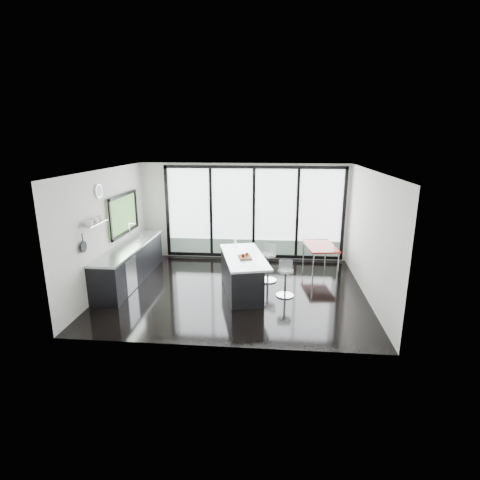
# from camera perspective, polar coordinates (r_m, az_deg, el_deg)

# --- Properties ---
(floor) EXTENTS (6.00, 5.00, 0.00)m
(floor) POSITION_cam_1_polar(r_m,az_deg,el_deg) (8.93, -0.82, -7.63)
(floor) COLOR black
(floor) RESTS_ON ground
(ceiling) EXTENTS (6.00, 5.00, 0.00)m
(ceiling) POSITION_cam_1_polar(r_m,az_deg,el_deg) (8.26, -0.90, 10.58)
(ceiling) COLOR white
(ceiling) RESTS_ON wall_back
(wall_back) EXTENTS (6.00, 0.09, 2.80)m
(wall_back) POSITION_cam_1_polar(r_m,az_deg,el_deg) (10.89, 1.96, 3.57)
(wall_back) COLOR silver
(wall_back) RESTS_ON ground
(wall_front) EXTENTS (6.00, 0.00, 2.80)m
(wall_front) POSITION_cam_1_polar(r_m,az_deg,el_deg) (6.11, -3.38, -4.57)
(wall_front) COLOR silver
(wall_front) RESTS_ON ground
(wall_left) EXTENTS (0.26, 5.00, 2.80)m
(wall_left) POSITION_cam_1_polar(r_m,az_deg,el_deg) (9.49, -18.86, 2.81)
(wall_left) COLOR silver
(wall_left) RESTS_ON ground
(wall_right) EXTENTS (0.00, 5.00, 2.80)m
(wall_right) POSITION_cam_1_polar(r_m,az_deg,el_deg) (8.70, 19.19, 0.61)
(wall_right) COLOR silver
(wall_right) RESTS_ON ground
(counter_cabinets) EXTENTS (0.69, 3.24, 1.36)m
(counter_cabinets) POSITION_cam_1_polar(r_m,az_deg,el_deg) (9.76, -16.40, -3.34)
(counter_cabinets) COLOR black
(counter_cabinets) RESTS_ON floor
(island) EXTENTS (1.37, 2.25, 1.12)m
(island) POSITION_cam_1_polar(r_m,az_deg,el_deg) (8.75, 0.13, -5.05)
(island) COLOR black
(island) RESTS_ON floor
(bar_stool_near) EXTENTS (0.40, 0.40, 0.63)m
(bar_stool_near) POSITION_cam_1_polar(r_m,az_deg,el_deg) (8.56, 6.91, -6.50)
(bar_stool_near) COLOR silver
(bar_stool_near) RESTS_ON floor
(bar_stool_far) EXTENTS (0.58, 0.58, 0.71)m
(bar_stool_far) POSITION_cam_1_polar(r_m,az_deg,el_deg) (9.39, 4.27, -4.19)
(bar_stool_far) COLOR silver
(bar_stool_far) RESTS_ON floor
(red_table) EXTENTS (0.91, 1.38, 0.69)m
(red_table) POSITION_cam_1_polar(r_m,az_deg,el_deg) (10.37, 12.07, -2.64)
(red_table) COLOR maroon
(red_table) RESTS_ON floor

